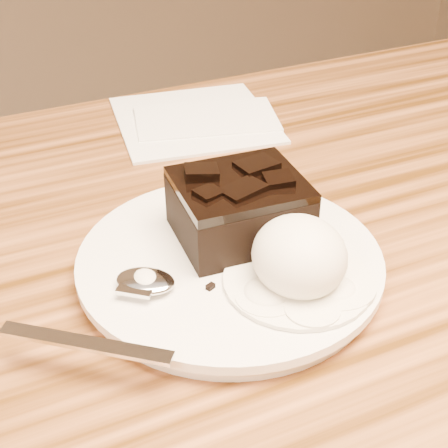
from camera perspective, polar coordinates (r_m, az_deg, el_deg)
name	(u,v)px	position (r m, az deg, el deg)	size (l,w,h in m)	color
plate	(230,266)	(0.49, 0.49, -3.56)	(0.22, 0.22, 0.02)	white
brownie	(239,212)	(0.50, 1.30, 1.01)	(0.09, 0.08, 0.04)	black
ice_cream_scoop	(299,256)	(0.45, 6.43, -2.74)	(0.06, 0.07, 0.05)	silver
melt_puddle	(297,281)	(0.47, 6.27, -4.85)	(0.10, 0.10, 0.00)	silver
spoon	(146,283)	(0.46, -6.70, -5.01)	(0.03, 0.17, 0.01)	silver
napkin	(194,118)	(0.73, -2.55, 8.97)	(0.16, 0.16, 0.01)	white
crumb_a	(314,248)	(0.50, 7.68, -2.00)	(0.01, 0.01, 0.00)	black
crumb_b	(221,259)	(0.48, -0.25, -2.98)	(0.01, 0.01, 0.00)	black
crumb_c	(210,287)	(0.46, -1.16, -5.36)	(0.01, 0.00, 0.00)	black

